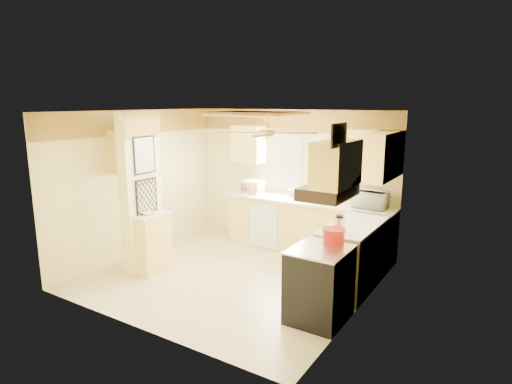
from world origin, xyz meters
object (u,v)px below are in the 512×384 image
Objects in this scene: stove at (320,284)px; kettle at (339,224)px; microwave at (371,199)px; bowl at (149,213)px; dutch_oven at (334,236)px.

kettle reaches higher than stove.
stove is at bearing 97.37° from microwave.
bowl is (-2.73, -2.24, -0.12)m from microwave.
dutch_oven is at bearing 76.88° from stove.
kettle is at bearing 92.17° from stove.
bowl is 0.78× the size of kettle.
bowl is at bearing -165.93° from kettle.
kettle is at bearing 97.41° from microwave.
microwave is 1.94m from dutch_oven.
stove is 3.19× the size of dutch_oven.
stove is 2.87m from bowl.
bowl is at bearing 44.45° from microwave.
dutch_oven is (2.88, 0.31, 0.05)m from bowl.
microwave reaches higher than dutch_oven.
dutch_oven is (0.06, 0.25, 0.55)m from stove.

